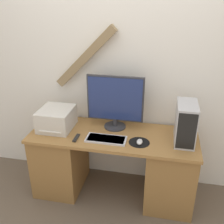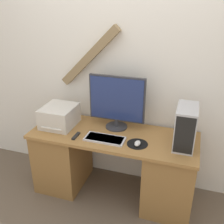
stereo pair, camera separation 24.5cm
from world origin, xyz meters
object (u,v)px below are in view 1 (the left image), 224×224
at_px(mouse, 140,142).
at_px(keyboard, 106,139).
at_px(printer, 57,119).
at_px(remote_control, 76,138).
at_px(monitor, 115,101).
at_px(computer_tower, 186,123).

bearing_deg(mouse, keyboard, 178.54).
distance_m(keyboard, printer, 0.56).
xyz_separation_m(printer, remote_control, (0.26, -0.17, -0.09)).
xyz_separation_m(monitor, keyboard, (-0.03, -0.28, -0.28)).
relative_size(keyboard, computer_tower, 1.01).
relative_size(monitor, remote_control, 4.07).
bearing_deg(computer_tower, remote_control, -170.95).
bearing_deg(keyboard, remote_control, -173.53).
bearing_deg(keyboard, monitor, 83.64).
bearing_deg(printer, monitor, 13.59).
xyz_separation_m(computer_tower, printer, (-1.25, 0.01, -0.08)).
bearing_deg(mouse, printer, 170.32).
xyz_separation_m(computer_tower, remote_control, (-0.99, -0.16, -0.18)).
height_order(monitor, keyboard, monitor).
bearing_deg(remote_control, printer, 146.77).
xyz_separation_m(monitor, computer_tower, (0.67, -0.15, -0.10)).
distance_m(keyboard, computer_tower, 0.74).
height_order(monitor, remote_control, monitor).
height_order(keyboard, mouse, mouse).
height_order(computer_tower, remote_control, computer_tower).
height_order(monitor, mouse, monitor).
relative_size(monitor, keyboard, 1.49).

